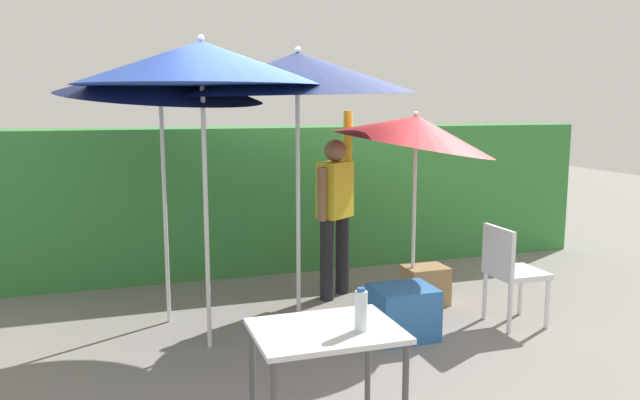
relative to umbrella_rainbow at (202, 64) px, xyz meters
The scene contains 12 objects.
ground_plane 2.48m from the umbrella_rainbow, ahead, with size 24.00×24.00×0.00m, color gray.
hedge_row 2.88m from the umbrella_rainbow, 65.10° to the left, with size 8.00×0.70×1.68m, color #38843D.
umbrella_rainbow is the anchor object (origin of this frame).
umbrella_orange 0.85m from the umbrella_rainbow, 15.35° to the left, with size 2.01×2.00×2.41m.
umbrella_yellow 0.76m from the umbrella_rainbow, 109.50° to the left, with size 1.76×1.76×2.43m.
umbrella_navy 2.17m from the umbrella_rainbow, 13.19° to the left, with size 1.60×1.57×2.00m.
person_vendor 2.15m from the umbrella_rainbow, 33.91° to the left, with size 0.50×0.40×1.88m.
chair_plastic 3.14m from the umbrella_rainbow, ahead, with size 0.44×0.44×0.89m.
cooler_box 2.59m from the umbrella_rainbow, 10.61° to the right, with size 0.51×0.44×0.44m, color #2D6BB7.
crate_cardboard 3.03m from the umbrella_rainbow, 11.59° to the left, with size 0.41×0.31×0.37m, color #9E7A4C.
folding_table 2.40m from the umbrella_rainbow, 76.91° to the right, with size 0.80×0.60×0.73m.
bottle_water 2.38m from the umbrella_rainbow, 72.68° to the right, with size 0.07×0.07×0.24m.
Camera 1 is at (-1.69, -4.85, 1.94)m, focal length 34.64 mm.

